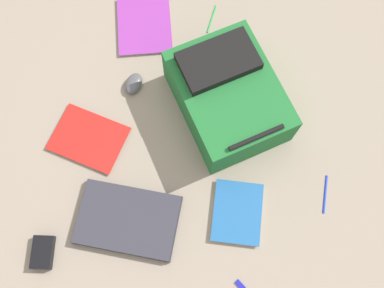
{
  "coord_description": "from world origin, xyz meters",
  "views": [
    {
      "loc": [
        -0.05,
        0.51,
        1.54
      ],
      "look_at": [
        -0.02,
        0.03,
        0.02
      ],
      "focal_mm": 40.38,
      "sensor_mm": 36.0,
      "label": 1
    }
  ],
  "objects_px": {
    "backpack": "(228,95)",
    "usb_stick": "(242,287)",
    "book_manual": "(237,212)",
    "pen_blue": "(325,194)",
    "book_blue": "(144,25)",
    "computer_mouse": "(133,84)",
    "book_comic": "(89,139)",
    "power_brick": "(43,252)",
    "pen_black": "(212,19)",
    "laptop": "(128,220)"
  },
  "relations": [
    {
      "from": "pen_black",
      "to": "computer_mouse",
      "type": "bearing_deg",
      "value": 48.35
    },
    {
      "from": "backpack",
      "to": "pen_blue",
      "type": "xyz_separation_m",
      "value": [
        -0.38,
        0.32,
        -0.09
      ]
    },
    {
      "from": "backpack",
      "to": "usb_stick",
      "type": "xyz_separation_m",
      "value": [
        -0.09,
        0.66,
        -0.09
      ]
    },
    {
      "from": "book_manual",
      "to": "power_brick",
      "type": "relative_size",
      "value": 2.04
    },
    {
      "from": "pen_black",
      "to": "backpack",
      "type": "bearing_deg",
      "value": 101.41
    },
    {
      "from": "computer_mouse",
      "to": "pen_black",
      "type": "distance_m",
      "value": 0.43
    },
    {
      "from": "book_manual",
      "to": "pen_blue",
      "type": "bearing_deg",
      "value": -164.08
    },
    {
      "from": "laptop",
      "to": "book_comic",
      "type": "relative_size",
      "value": 1.2
    },
    {
      "from": "backpack",
      "to": "power_brick",
      "type": "xyz_separation_m",
      "value": [
        0.6,
        0.6,
        -0.08
      ]
    },
    {
      "from": "laptop",
      "to": "computer_mouse",
      "type": "height_order",
      "value": "computer_mouse"
    },
    {
      "from": "power_brick",
      "to": "pen_black",
      "type": "distance_m",
      "value": 1.11
    },
    {
      "from": "pen_black",
      "to": "power_brick",
      "type": "bearing_deg",
      "value": 61.67
    },
    {
      "from": "book_comic",
      "to": "usb_stick",
      "type": "xyz_separation_m",
      "value": [
        -0.59,
        0.49,
        -0.0
      ]
    },
    {
      "from": "backpack",
      "to": "book_manual",
      "type": "relative_size",
      "value": 2.39
    },
    {
      "from": "computer_mouse",
      "to": "usb_stick",
      "type": "distance_m",
      "value": 0.85
    },
    {
      "from": "pen_blue",
      "to": "pen_black",
      "type": "bearing_deg",
      "value": -57.09
    },
    {
      "from": "laptop",
      "to": "book_manual",
      "type": "distance_m",
      "value": 0.39
    },
    {
      "from": "pen_black",
      "to": "laptop",
      "type": "bearing_deg",
      "value": 73.7
    },
    {
      "from": "book_blue",
      "to": "book_manual",
      "type": "height_order",
      "value": "book_manual"
    },
    {
      "from": "book_blue",
      "to": "pen_blue",
      "type": "relative_size",
      "value": 2.14
    },
    {
      "from": "backpack",
      "to": "usb_stick",
      "type": "relative_size",
      "value": 10.45
    },
    {
      "from": "backpack",
      "to": "usb_stick",
      "type": "distance_m",
      "value": 0.67
    },
    {
      "from": "pen_blue",
      "to": "backpack",
      "type": "bearing_deg",
      "value": -40.38
    },
    {
      "from": "book_blue",
      "to": "computer_mouse",
      "type": "distance_m",
      "value": 0.27
    },
    {
      "from": "book_manual",
      "to": "power_brick",
      "type": "height_order",
      "value": "power_brick"
    },
    {
      "from": "power_brick",
      "to": "pen_blue",
      "type": "relative_size",
      "value": 0.81
    },
    {
      "from": "book_blue",
      "to": "pen_blue",
      "type": "bearing_deg",
      "value": 138.22
    },
    {
      "from": "computer_mouse",
      "to": "pen_blue",
      "type": "height_order",
      "value": "computer_mouse"
    },
    {
      "from": "laptop",
      "to": "power_brick",
      "type": "xyz_separation_m",
      "value": [
        0.28,
        0.13,
        0.0
      ]
    },
    {
      "from": "book_comic",
      "to": "pen_blue",
      "type": "relative_size",
      "value": 2.23
    },
    {
      "from": "laptop",
      "to": "book_comic",
      "type": "distance_m",
      "value": 0.34
    },
    {
      "from": "book_blue",
      "to": "usb_stick",
      "type": "relative_size",
      "value": 5.7
    },
    {
      "from": "laptop",
      "to": "book_manual",
      "type": "relative_size",
      "value": 1.64
    },
    {
      "from": "laptop",
      "to": "computer_mouse",
      "type": "relative_size",
      "value": 4.11
    },
    {
      "from": "backpack",
      "to": "computer_mouse",
      "type": "bearing_deg",
      "value": -9.21
    },
    {
      "from": "computer_mouse",
      "to": "laptop",
      "type": "bearing_deg",
      "value": 111.81
    },
    {
      "from": "pen_black",
      "to": "pen_blue",
      "type": "height_order",
      "value": "pen_blue"
    },
    {
      "from": "book_comic",
      "to": "power_brick",
      "type": "height_order",
      "value": "power_brick"
    },
    {
      "from": "backpack",
      "to": "book_manual",
      "type": "bearing_deg",
      "value": 98.45
    },
    {
      "from": "laptop",
      "to": "book_blue",
      "type": "xyz_separation_m",
      "value": [
        0.03,
        -0.79,
        -0.01
      ]
    },
    {
      "from": "backpack",
      "to": "laptop",
      "type": "distance_m",
      "value": 0.57
    },
    {
      "from": "book_comic",
      "to": "power_brick",
      "type": "distance_m",
      "value": 0.43
    },
    {
      "from": "book_blue",
      "to": "book_comic",
      "type": "distance_m",
      "value": 0.52
    },
    {
      "from": "power_brick",
      "to": "book_comic",
      "type": "bearing_deg",
      "value": -102.86
    },
    {
      "from": "power_brick",
      "to": "pen_blue",
      "type": "bearing_deg",
      "value": -164.24
    },
    {
      "from": "book_blue",
      "to": "power_brick",
      "type": "bearing_deg",
      "value": 74.62
    },
    {
      "from": "book_manual",
      "to": "book_comic",
      "type": "relative_size",
      "value": 0.73
    },
    {
      "from": "laptop",
      "to": "book_blue",
      "type": "relative_size",
      "value": 1.25
    },
    {
      "from": "laptop",
      "to": "pen_black",
      "type": "bearing_deg",
      "value": -106.3
    },
    {
      "from": "book_manual",
      "to": "pen_black",
      "type": "bearing_deg",
      "value": -80.12
    }
  ]
}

